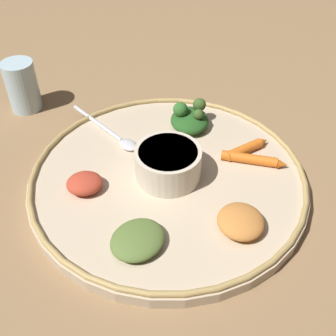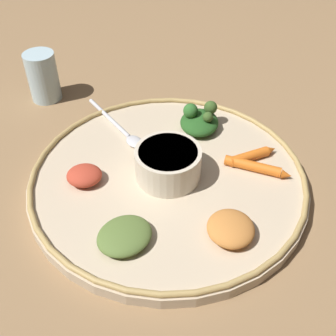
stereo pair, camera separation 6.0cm
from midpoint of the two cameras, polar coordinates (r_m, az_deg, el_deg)
name	(u,v)px [view 1 (the left image)]	position (r m, az deg, el deg)	size (l,w,h in m)	color
ground_plane	(168,184)	(0.63, -2.76, -2.35)	(2.40, 2.40, 0.00)	olive
platter	(168,180)	(0.62, -2.79, -1.76)	(0.41, 0.41, 0.02)	#C6B293
platter_rim	(168,174)	(0.61, -2.82, -0.96)	(0.40, 0.40, 0.01)	tan
center_bowl	(168,163)	(0.60, -2.89, 0.60)	(0.10, 0.10, 0.05)	beige
spoon	(113,134)	(0.69, -10.00, 4.50)	(0.11, 0.14, 0.01)	silver
greens_pile	(190,118)	(0.70, 0.51, 6.77)	(0.07, 0.08, 0.05)	#23511E
carrot_near_spoon	(253,159)	(0.64, 8.95, 1.07)	(0.10, 0.04, 0.02)	orange
carrot_outer	(247,148)	(0.65, 8.19, 2.58)	(0.08, 0.05, 0.02)	orange
mound_squash	(241,221)	(0.54, 6.77, -7.42)	(0.06, 0.06, 0.02)	#C67A38
mound_collards	(138,240)	(0.52, -7.53, -9.88)	(0.07, 0.06, 0.02)	#567033
mound_berbere_red	(85,183)	(0.60, -14.19, -2.17)	(0.05, 0.05, 0.02)	#B73D28
drinking_glass	(23,89)	(0.82, -21.29, 9.94)	(0.06, 0.06, 0.09)	silver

